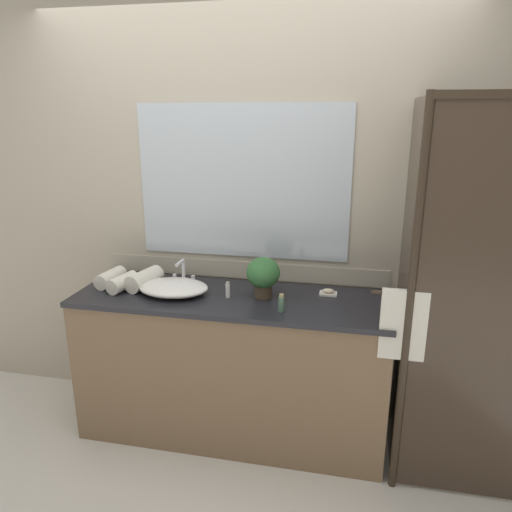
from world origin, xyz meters
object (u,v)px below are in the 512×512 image
Objects in this scene: sink_basin at (174,288)px; potted_plant at (263,274)px; rolled_towel_middle at (123,283)px; amenity_bottle_shampoo at (281,303)px; faucet at (183,276)px; rolled_towel_near_edge at (111,278)px; amenity_bottle_lotion at (228,290)px; soap_dish at (328,292)px; rolled_towel_far_edge at (144,279)px.

potted_plant is (0.52, 0.06, 0.10)m from sink_basin.
potted_plant reaches higher than rolled_towel_middle.
amenity_bottle_shampoo is (0.65, -0.13, 0.01)m from sink_basin.
faucet is 0.44m from rolled_towel_near_edge.
amenity_bottle_shampoo is at bearing -23.19° from amenity_bottle_lotion.
soap_dish is 1.01× the size of amenity_bottle_shampoo.
potted_plant is at bearing 6.55° from sink_basin.
amenity_bottle_lotion is (-0.19, -0.05, -0.09)m from potted_plant.
faucet is 1.72× the size of amenity_bottle_shampoo.
amenity_bottle_lotion is (-0.56, -0.16, 0.03)m from soap_dish.
potted_plant reaches higher than faucet.
sink_basin is 4.10× the size of amenity_bottle_shampoo.
potted_plant is 0.22m from amenity_bottle_lotion.
soap_dish is 0.48× the size of rolled_towel_near_edge.
soap_dish is (0.88, 0.01, -0.04)m from faucet.
potted_plant is 0.25m from amenity_bottle_shampoo.
potted_plant reaches higher than rolled_towel_far_edge.
faucet reaches higher than sink_basin.
soap_dish is at bearing 5.72° from rolled_towel_far_edge.
potted_plant is at bearing 125.17° from amenity_bottle_shampoo.
rolled_towel_near_edge is (-0.75, 0.05, 0.00)m from amenity_bottle_lotion.
rolled_towel_far_edge is (-0.21, -0.10, 0.00)m from faucet.
faucet is at bearing 26.44° from rolled_towel_far_edge.
amenity_bottle_lotion is 0.92× the size of amenity_bottle_shampoo.
rolled_towel_far_edge is (-0.72, -0.00, -0.08)m from potted_plant.
amenity_bottle_lotion is 0.64m from rolled_towel_middle.
sink_basin is 0.43m from rolled_towel_near_edge.
amenity_bottle_shampoo reaches higher than sink_basin.
rolled_towel_far_edge is at bearing -179.95° from potted_plant.
rolled_towel_middle is (0.11, -0.06, -0.00)m from rolled_towel_near_edge.
potted_plant is at bearing -163.36° from soap_dish.
sink_basin is 2.01× the size of rolled_towel_middle.
soap_dish is 0.38m from amenity_bottle_shampoo.
faucet is at bearing 168.82° from potted_plant.
amenity_bottle_lotion reaches higher than sink_basin.
rolled_towel_near_edge is (-0.43, -0.10, -0.01)m from faucet.
amenity_bottle_shampoo is (-0.23, -0.30, 0.03)m from soap_dish.
sink_basin is 0.53m from potted_plant.
rolled_towel_far_edge reaches higher than amenity_bottle_lotion.
soap_dish is at bearing 16.64° from potted_plant.
rolled_towel_far_edge is (0.22, 0.00, 0.01)m from rolled_towel_near_edge.
amenity_bottle_lotion is 0.75m from rolled_towel_near_edge.
amenity_bottle_lotion is 0.45× the size of rolled_towel_middle.
faucet is 0.84× the size of rolled_towel_middle.
potted_plant reaches higher than amenity_bottle_shampoo.
rolled_towel_middle is 0.13m from rolled_towel_far_edge.
rolled_towel_far_edge is at bearing 167.45° from amenity_bottle_shampoo.
amenity_bottle_lotion is at bearing -25.34° from faucet.
faucet is 0.36m from rolled_towel_middle.
potted_plant is 2.33× the size of soap_dish.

